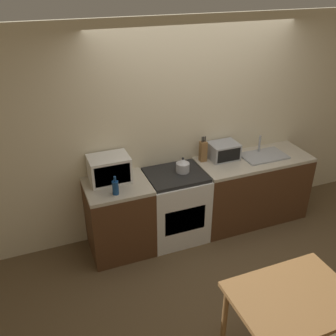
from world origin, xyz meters
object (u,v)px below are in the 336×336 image
at_px(microwave, 109,169).
at_px(bottle, 115,187).
at_px(dining_table, 293,305).
at_px(toaster_oven, 224,151).
at_px(stove_range, 175,206).
at_px(kettle, 183,166).

relative_size(microwave, bottle, 2.11).
bearing_deg(dining_table, toaster_oven, 76.82).
bearing_deg(microwave, stove_range, -9.52).
bearing_deg(toaster_oven, stove_range, -168.28).
bearing_deg(stove_range, bottle, -166.84).
xyz_separation_m(kettle, bottle, (-0.86, -0.19, 0.00)).
distance_m(microwave, dining_table, 2.31).
xyz_separation_m(stove_range, kettle, (0.10, 0.02, 0.53)).
xyz_separation_m(bottle, dining_table, (0.99, -1.74, -0.34)).
bearing_deg(microwave, dining_table, -64.51).
bearing_deg(bottle, dining_table, -60.43).
bearing_deg(bottle, kettle, 12.70).
bearing_deg(microwave, bottle, -92.36).
bearing_deg(toaster_oven, dining_table, -103.18).
relative_size(kettle, toaster_oven, 0.53).
height_order(stove_range, toaster_oven, toaster_oven).
xyz_separation_m(kettle, toaster_oven, (0.61, 0.13, 0.02)).
distance_m(kettle, dining_table, 1.97).
distance_m(stove_range, dining_table, 1.95).
bearing_deg(dining_table, stove_range, 96.68).
bearing_deg(stove_range, toaster_oven, 11.72).
relative_size(bottle, dining_table, 0.22).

